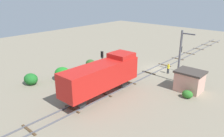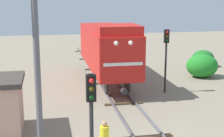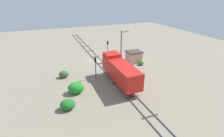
# 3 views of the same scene
# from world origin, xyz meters

# --- Properties ---
(ground_plane) EXTENTS (92.89, 92.89, 0.00)m
(ground_plane) POSITION_xyz_m (0.00, 0.00, 0.00)
(ground_plane) COLOR gray
(railway_track) EXTENTS (2.40, 61.93, 0.16)m
(railway_track) POSITION_xyz_m (0.00, 0.00, 0.07)
(railway_track) COLOR #595960
(railway_track) RESTS_ON ground
(locomotive) EXTENTS (2.90, 11.60, 4.60)m
(locomotive) POSITION_xyz_m (0.00, 13.28, 2.77)
(locomotive) COLOR red
(locomotive) RESTS_ON railway_track
(traffic_signal_near) EXTENTS (0.32, 0.34, 4.15)m
(traffic_signal_near) POSITION_xyz_m (-3.20, -1.37, 2.89)
(traffic_signal_near) COLOR #262628
(traffic_signal_near) RESTS_ON ground
(traffic_signal_mid) EXTENTS (0.32, 0.34, 4.39)m
(traffic_signal_mid) POSITION_xyz_m (3.40, 9.75, 3.04)
(traffic_signal_mid) COLOR #262628
(traffic_signal_mid) RESTS_ON ground
(worker_near_track) EXTENTS (0.38, 0.38, 1.70)m
(worker_near_track) POSITION_xyz_m (-2.40, 0.76, 1.00)
(worker_near_track) COLOR #262B38
(worker_near_track) RESTS_ON ground
(catenary_mast) EXTENTS (1.94, 0.28, 7.45)m
(catenary_mast) POSITION_xyz_m (-5.07, 2.88, 3.97)
(catenary_mast) COLOR #595960
(catenary_mast) RESTS_ON ground
(relay_hut) EXTENTS (3.50, 2.90, 2.74)m
(relay_hut) POSITION_xyz_m (-7.50, 4.72, 1.39)
(relay_hut) COLOR #D19E8C
(relay_hut) RESTS_ON ground
(bush_near) EXTENTS (2.63, 2.15, 1.91)m
(bush_near) POSITION_xyz_m (7.91, 13.48, 0.96)
(bush_near) COLOR #218426
(bush_near) RESTS_ON ground
(bush_mid) EXTENTS (2.15, 1.76, 1.57)m
(bush_mid) POSITION_xyz_m (9.88, 17.45, 0.78)
(bush_mid) COLOR #1F6B26
(bush_mid) RESTS_ON ground
(bush_far) EXTENTS (1.34, 1.10, 0.98)m
(bush_far) POSITION_xyz_m (-8.28, 6.88, 0.49)
(bush_far) COLOR #2D6F26
(bush_far) RESTS_ON ground
(bush_back) EXTENTS (1.87, 1.53, 1.36)m
(bush_back) POSITION_xyz_m (9.01, 6.85, 0.68)
(bush_back) COLOR #2F5B26
(bush_back) RESTS_ON ground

